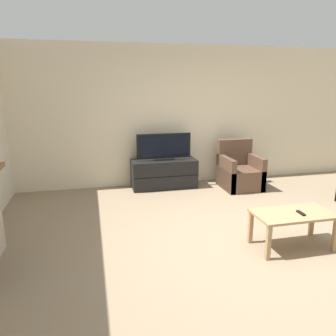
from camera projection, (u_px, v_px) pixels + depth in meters
name	position (u px, v px, depth m)	size (l,w,h in m)	color
ground_plane	(247.00, 242.00, 4.19)	(24.00, 24.00, 0.00)	#89755B
wall_back	(186.00, 116.00, 6.52)	(12.00, 0.06, 2.70)	beige
tv_stand	(164.00, 174.00, 6.37)	(1.25, 0.49, 0.55)	black
tv	(164.00, 148.00, 6.24)	(1.05, 0.18, 0.51)	black
armchair	(239.00, 173.00, 6.37)	(0.70, 0.76, 0.91)	brown
coffee_table	(293.00, 218.00, 3.98)	(0.97, 0.51, 0.45)	#A37F56
remote	(301.00, 213.00, 3.93)	(0.05, 0.15, 0.02)	black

